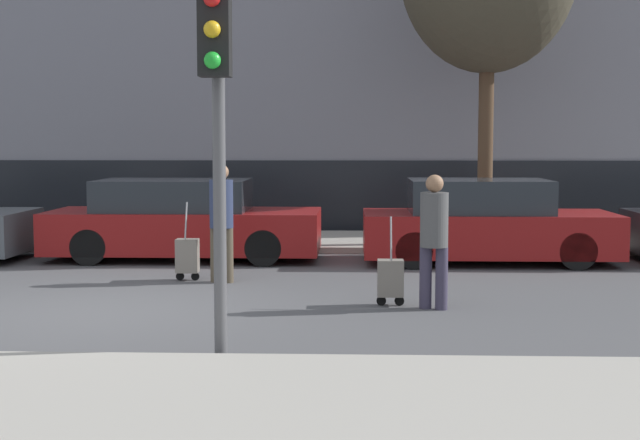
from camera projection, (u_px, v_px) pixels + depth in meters
name	position (u px, v px, depth m)	size (l,w,h in m)	color
ground_plane	(96.00, 312.00, 10.64)	(80.00, 80.00, 0.00)	#4C4C4F
sidewalk_far	(198.00, 241.00, 17.60)	(28.00, 3.00, 0.12)	#A39E93
parked_car_1	(182.00, 222.00, 15.28)	(4.62, 1.82, 1.37)	maroon
parked_car_2	(485.00, 224.00, 14.85)	(4.15, 1.80, 1.39)	maroon
pedestrian_left	(221.00, 216.00, 12.76)	(0.34, 0.34, 1.70)	#4C4233
trolley_left	(187.00, 256.00, 12.99)	(0.34, 0.29, 1.15)	slate
pedestrian_right	(434.00, 233.00, 10.74)	(0.34, 0.34, 1.63)	#383347
trolley_right	(390.00, 278.00, 11.01)	(0.34, 0.29, 1.11)	slate
traffic_light	(217.00, 96.00, 8.00)	(0.28, 0.47, 3.41)	#515154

